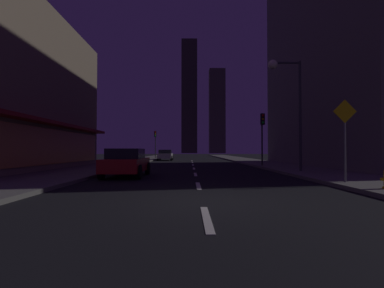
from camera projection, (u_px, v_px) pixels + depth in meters
ground_plane at (192, 160)px, 39.63m from camera, size 78.00×136.00×0.10m
sidewalk_right at (242, 160)px, 39.70m from camera, size 4.00×76.00×0.15m
sidewalk_left at (142, 160)px, 39.57m from camera, size 4.00×76.00×0.15m
lane_marking_center at (194, 168)px, 21.24m from camera, size 0.16×33.40×0.01m
building_apartment_right at (365, 47)px, 24.01m from camera, size 11.00×20.00×20.24m
skyscraper_distant_tall at (189, 97)px, 143.76m from camera, size 7.83×6.69×57.04m
skyscraper_distant_mid at (217, 111)px, 139.82m from camera, size 7.67×6.62×41.17m
car_parked_near at (126, 162)px, 14.70m from camera, size 1.98×4.24×1.45m
car_parked_far at (165, 155)px, 38.67m from camera, size 1.98×4.24×1.45m
fire_hydrant_far_left at (124, 161)px, 23.97m from camera, size 0.42×0.30×0.65m
traffic_light_near_right at (262, 127)px, 22.69m from camera, size 0.32×0.48×4.20m
traffic_light_far_left at (155, 138)px, 43.06m from camera, size 0.32×0.48×4.20m
street_lamp_right at (286, 88)px, 16.78m from camera, size 1.96×0.56×6.58m
pedestrian_crossing_sign at (345, 133)px, 10.85m from camera, size 0.91×0.08×3.15m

